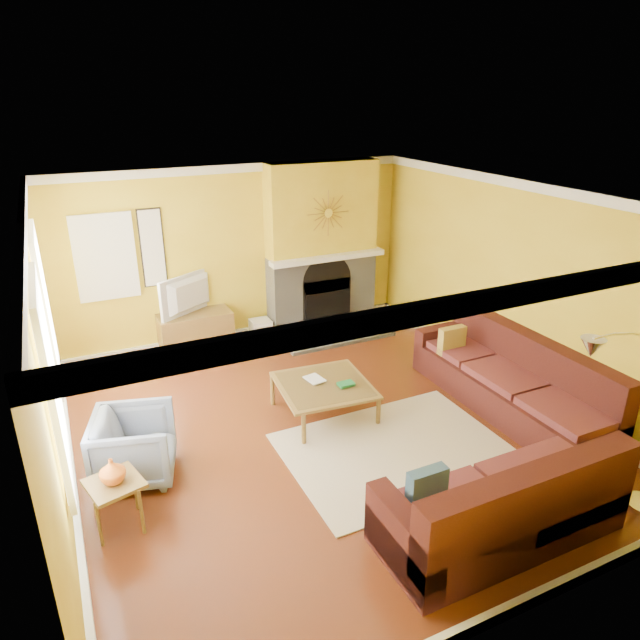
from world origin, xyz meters
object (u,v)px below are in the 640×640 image
coffee_table (324,399)px  arc_lamp (625,432)px  media_console (196,332)px  armchair (134,446)px  sectional_sofa (453,409)px  side_table (118,504)px

coffee_table → arc_lamp: (1.49, -2.83, 0.78)m
media_console → armchair: armchair is taller
coffee_table → media_console: size_ratio=0.99×
sectional_sofa → media_console: (-1.94, 3.69, -0.15)m
coffee_table → armchair: (-2.26, -0.26, 0.15)m
sectional_sofa → armchair: (-3.26, 0.92, -0.09)m
arc_lamp → media_console: bearing=114.4°
armchair → arc_lamp: (3.74, -2.57, 0.63)m
coffee_table → media_console: (-0.94, 2.51, 0.09)m
sectional_sofa → side_table: (-3.52, 0.23, -0.20)m
coffee_table → media_console: media_console is taller
media_console → armchair: size_ratio=1.37×
armchair → media_console: bearing=-9.7°
armchair → arc_lamp: bearing=-108.7°
side_table → armchair: bearing=69.0°
arc_lamp → sectional_sofa: bearing=106.4°
media_console → sectional_sofa: bearing=-62.3°
sectional_sofa → media_console: 4.17m
armchair → arc_lamp: arc_lamp is taller
sectional_sofa → armchair: size_ratio=4.46×
sectional_sofa → coffee_table: sectional_sofa is taller
coffee_table → side_table: 2.69m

